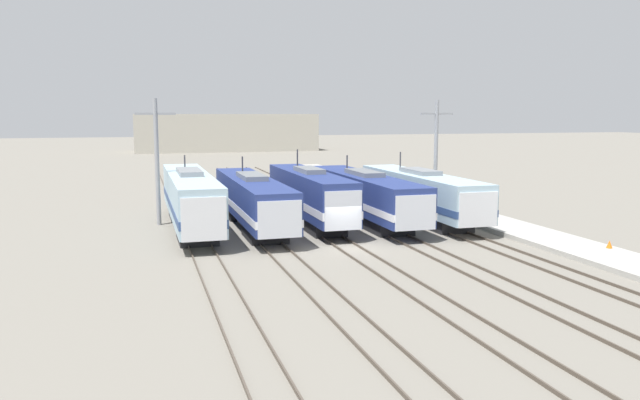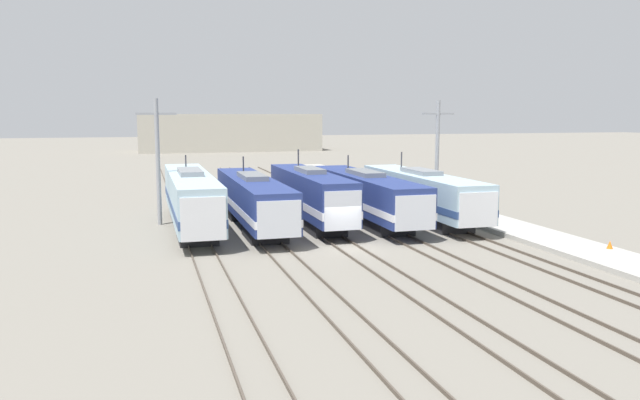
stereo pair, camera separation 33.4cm
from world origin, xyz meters
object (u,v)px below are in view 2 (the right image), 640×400
(locomotive_center_left, at_px, (254,200))
(traffic_cone, at_px, (610,245))
(catenary_tower_left, at_px, (158,159))
(locomotive_far_right, at_px, (424,195))
(locomotive_far_left, at_px, (191,199))
(locomotive_center_right, at_px, (367,196))
(catenary_tower_right, at_px, (437,154))
(locomotive_center, at_px, (312,196))

(locomotive_center_left, bearing_deg, traffic_cone, -37.16)
(traffic_cone, bearing_deg, catenary_tower_left, 145.30)
(locomotive_center_left, relative_size, catenary_tower_left, 1.97)
(locomotive_far_right, height_order, traffic_cone, locomotive_far_right)
(locomotive_far_left, height_order, locomotive_center_right, locomotive_far_left)
(locomotive_center_right, distance_m, traffic_cone, 17.81)
(locomotive_center_right, height_order, traffic_cone, locomotive_center_right)
(locomotive_far_left, bearing_deg, locomotive_center_right, -2.49)
(locomotive_far_left, distance_m, catenary_tower_left, 4.46)
(catenary_tower_left, height_order, catenary_tower_right, same)
(locomotive_far_right, xyz_separation_m, catenary_tower_right, (3.08, 4.00, 2.92))
(catenary_tower_right, relative_size, traffic_cone, 19.79)
(locomotive_far_right, relative_size, catenary_tower_right, 1.87)
(locomotive_center_left, distance_m, locomotive_center_right, 8.92)
(catenary_tower_left, xyz_separation_m, traffic_cone, (25.77, -17.85, -4.44))
(catenary_tower_right, bearing_deg, locomotive_far_right, -127.54)
(locomotive_center, height_order, catenary_tower_right, catenary_tower_right)
(locomotive_far_left, xyz_separation_m, locomotive_center_left, (4.46, -0.62, -0.18))
(locomotive_far_right, bearing_deg, catenary_tower_right, 52.46)
(locomotive_center, bearing_deg, catenary_tower_right, 15.20)
(locomotive_center_left, xyz_separation_m, locomotive_center, (4.46, 0.10, 0.16))
(locomotive_far_left, distance_m, traffic_cone, 28.05)
(locomotive_far_left, height_order, locomotive_center_left, locomotive_far_left)
(locomotive_center_left, relative_size, catenary_tower_right, 1.97)
(locomotive_center_left, height_order, locomotive_far_right, locomotive_far_right)
(locomotive_far_left, distance_m, locomotive_center, 8.94)
(catenary_tower_left, bearing_deg, locomotive_far_right, -11.30)
(locomotive_far_left, relative_size, locomotive_center_left, 1.03)
(locomotive_far_right, relative_size, catenary_tower_left, 1.87)
(locomotive_center_right, xyz_separation_m, traffic_cone, (10.20, -14.53, -1.49))
(locomotive_center_left, bearing_deg, locomotive_far_right, -2.76)
(locomotive_center, relative_size, catenary_tower_left, 1.73)
(traffic_cone, bearing_deg, locomotive_center_right, 125.06)
(locomotive_center_left, xyz_separation_m, catenary_tower_left, (-6.65, 3.36, 2.95))
(catenary_tower_left, bearing_deg, catenary_tower_right, 0.00)
(locomotive_far_left, distance_m, locomotive_center_right, 13.40)
(locomotive_center, bearing_deg, locomotive_center_right, -0.75)
(locomotive_far_right, height_order, catenary_tower_left, catenary_tower_left)
(locomotive_center, bearing_deg, catenary_tower_left, 163.66)
(locomotive_center, distance_m, traffic_cone, 20.74)
(catenary_tower_right, bearing_deg, locomotive_center, -164.80)
(locomotive_far_left, distance_m, locomotive_far_right, 17.89)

